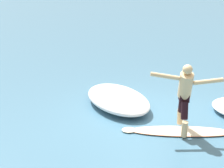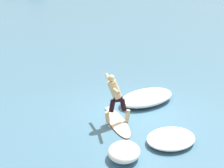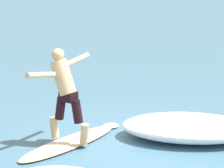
% 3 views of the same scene
% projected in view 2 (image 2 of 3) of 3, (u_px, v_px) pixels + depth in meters
% --- Properties ---
extents(ground_plane, '(200.00, 200.00, 0.00)m').
position_uv_depth(ground_plane, '(134.00, 114.00, 12.38)').
color(ground_plane, '#426E8A').
extents(surfboard, '(1.25, 2.44, 0.19)m').
position_uv_depth(surfboard, '(117.00, 122.00, 11.69)').
color(surfboard, beige).
rests_on(surfboard, ground).
extents(surfer, '(0.87, 1.42, 1.54)m').
position_uv_depth(surfer, '(115.00, 95.00, 11.34)').
color(surfer, tan).
rests_on(surfer, surfboard).
extents(wave_foam_at_tail, '(0.86, 1.10, 0.37)m').
position_uv_depth(wave_foam_at_tail, '(124.00, 152.00, 9.57)').
color(wave_foam_at_tail, white).
rests_on(wave_foam_at_tail, ground).
extents(wave_foam_at_nose, '(2.51, 2.59, 0.39)m').
position_uv_depth(wave_foam_at_nose, '(147.00, 97.00, 13.25)').
color(wave_foam_at_nose, white).
rests_on(wave_foam_at_nose, ground).
extents(wave_foam_beside, '(1.90, 1.98, 0.25)m').
position_uv_depth(wave_foam_beside, '(171.00, 138.00, 10.40)').
color(wave_foam_beside, white).
rests_on(wave_foam_beside, ground).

